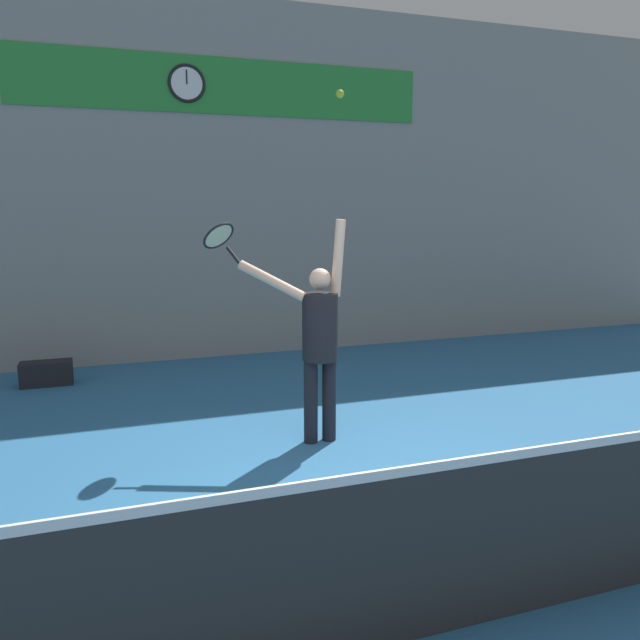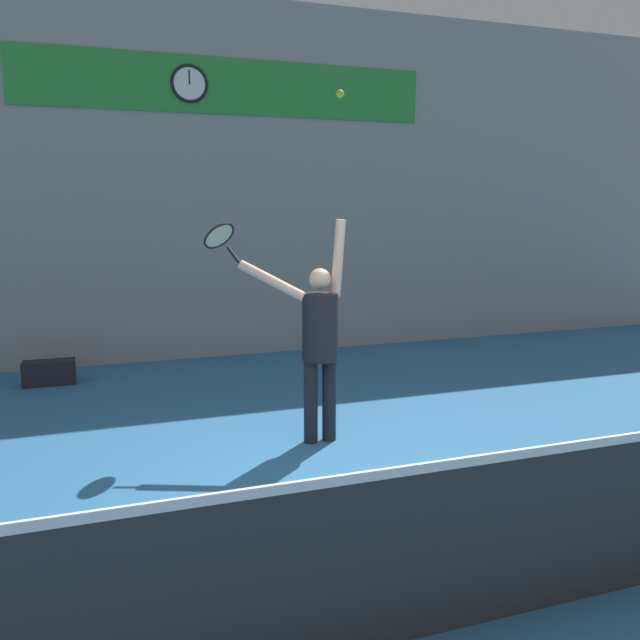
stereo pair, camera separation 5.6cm
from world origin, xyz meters
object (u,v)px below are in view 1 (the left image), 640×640
Objects in this scene: tennis_ball at (340,94)px; equipment_bag at (46,373)px; scoreboard_clock at (187,83)px; tennis_player at (318,336)px; tennis_racket at (220,237)px.

equipment_bag is at bearing 133.87° from tennis_ball.
scoreboard_clock is 7.10× the size of tennis_ball.
tennis_player is 4.64× the size of tennis_racket.
equipment_bag is (-1.95, -0.77, -3.66)m from scoreboard_clock.
tennis_racket is (-0.14, -3.01, -1.92)m from scoreboard_clock.
equipment_bag is at bearing -158.39° from scoreboard_clock.
tennis_racket is 6.28× the size of tennis_ball.
tennis_player is at bearing -80.09° from scoreboard_clock.
scoreboard_clock reaches higher than equipment_bag.
scoreboard_clock is at bearing 21.61° from equipment_bag.
tennis_racket is at bearing 141.37° from tennis_player.
scoreboard_clock is 1.13× the size of tennis_racket.
tennis_ball is 4.99m from equipment_bag.
tennis_racket is at bearing -51.07° from equipment_bag.
tennis_player is 3.95m from equipment_bag.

